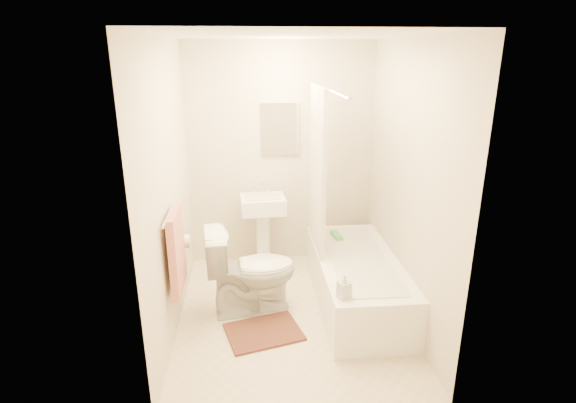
{
  "coord_description": "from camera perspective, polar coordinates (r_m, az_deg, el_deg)",
  "views": [
    {
      "loc": [
        -0.33,
        -3.57,
        2.28
      ],
      "look_at": [
        0.0,
        0.25,
        1.0
      ],
      "focal_mm": 28.0,
      "sensor_mm": 36.0,
      "label": 1
    }
  ],
  "objects": [
    {
      "name": "floor",
      "position": [
        4.25,
        0.3,
        -14.0
      ],
      "size": [
        2.4,
        2.4,
        0.0
      ],
      "primitive_type": "plane",
      "color": "beige",
      "rests_on": "ground"
    },
    {
      "name": "ceiling",
      "position": [
        3.58,
        0.37,
        20.39
      ],
      "size": [
        2.4,
        2.4,
        0.0
      ],
      "primitive_type": "plane",
      "color": "white",
      "rests_on": "ground"
    },
    {
      "name": "wall_back",
      "position": [
        4.9,
        -0.96,
        5.74
      ],
      "size": [
        2.0,
        0.02,
        2.4
      ],
      "primitive_type": "cube",
      "color": "beige",
      "rests_on": "ground"
    },
    {
      "name": "wall_left",
      "position": [
        3.79,
        -14.92,
        1.26
      ],
      "size": [
        0.02,
        2.4,
        2.4
      ],
      "primitive_type": "cube",
      "color": "beige",
      "rests_on": "ground"
    },
    {
      "name": "wall_right",
      "position": [
        3.96,
        14.91,
        2.0
      ],
      "size": [
        0.02,
        2.4,
        2.4
      ],
      "primitive_type": "cube",
      "color": "beige",
      "rests_on": "ground"
    },
    {
      "name": "mirror",
      "position": [
        4.82,
        -0.97,
        9.17
      ],
      "size": [
        0.4,
        0.03,
        0.55
      ],
      "primitive_type": "cube",
      "color": "white",
      "rests_on": "wall_back"
    },
    {
      "name": "curtain_rod",
      "position": [
        3.73,
        4.94,
        14.1
      ],
      "size": [
        0.03,
        1.7,
        0.03
      ],
      "primitive_type": "cylinder",
      "rotation": [
        1.57,
        0.0,
        0.0
      ],
      "color": "silver",
      "rests_on": "wall_back"
    },
    {
      "name": "shower_curtain",
      "position": [
        4.25,
        3.75,
        3.99
      ],
      "size": [
        0.04,
        0.8,
        1.55
      ],
      "primitive_type": "cube",
      "color": "silver",
      "rests_on": "curtain_rod"
    },
    {
      "name": "towel_bar",
      "position": [
        3.58,
        -14.8,
        -1.44
      ],
      "size": [
        0.02,
        0.6,
        0.02
      ],
      "primitive_type": "cylinder",
      "rotation": [
        1.57,
        0.0,
        0.0
      ],
      "color": "silver",
      "rests_on": "wall_left"
    },
    {
      "name": "towel",
      "position": [
        3.69,
        -13.93,
        -6.1
      ],
      "size": [
        0.06,
        0.45,
        0.66
      ],
      "primitive_type": "cube",
      "color": "#CC7266",
      "rests_on": "towel_bar"
    },
    {
      "name": "toilet_paper",
      "position": [
        4.06,
        -13.09,
        -4.97
      ],
      "size": [
        0.11,
        0.12,
        0.12
      ],
      "primitive_type": "cylinder",
      "rotation": [
        0.0,
        1.57,
        0.0
      ],
      "color": "white",
      "rests_on": "wall_left"
    },
    {
      "name": "toilet",
      "position": [
        4.12,
        -4.73,
        -8.76
      ],
      "size": [
        0.86,
        0.55,
        0.8
      ],
      "primitive_type": "imported",
      "rotation": [
        0.0,
        0.0,
        1.69
      ],
      "color": "white",
      "rests_on": "floor"
    },
    {
      "name": "sink",
      "position": [
        4.88,
        -3.16,
        -3.58
      ],
      "size": [
        0.48,
        0.4,
        0.9
      ],
      "primitive_type": null,
      "rotation": [
        0.0,
        0.0,
        0.06
      ],
      "color": "white",
      "rests_on": "floor"
    },
    {
      "name": "bathtub",
      "position": [
        4.34,
        8.68,
        -9.89
      ],
      "size": [
        0.72,
        1.66,
        0.47
      ],
      "primitive_type": null,
      "color": "white",
      "rests_on": "floor"
    },
    {
      "name": "bath_mat",
      "position": [
        3.99,
        -3.1,
        -16.21
      ],
      "size": [
        0.71,
        0.61,
        0.02
      ],
      "primitive_type": "cube",
      "rotation": [
        0.0,
        0.0,
        0.27
      ],
      "color": "#4D2219",
      "rests_on": "floor"
    },
    {
      "name": "soap_bottle",
      "position": [
        3.55,
        7.16,
        -10.61
      ],
      "size": [
        0.12,
        0.12,
        0.2
      ],
      "primitive_type": "imported",
      "rotation": [
        0.0,
        0.0,
        0.39
      ],
      "color": "silver",
      "rests_on": "bathtub"
    },
    {
      "name": "scrub_brush",
      "position": [
        4.65,
        6.16,
        -4.36
      ],
      "size": [
        0.1,
        0.23,
        0.04
      ],
      "primitive_type": "cube",
      "rotation": [
        0.0,
        0.0,
        0.16
      ],
      "color": "#49B755",
      "rests_on": "bathtub"
    }
  ]
}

